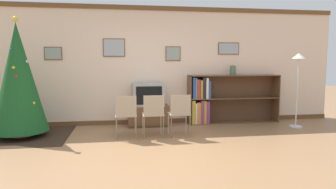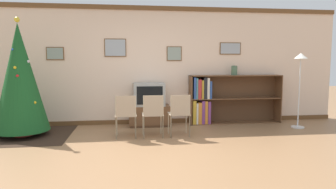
{
  "view_description": "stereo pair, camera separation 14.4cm",
  "coord_description": "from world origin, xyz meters",
  "px_view_note": "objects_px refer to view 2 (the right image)",
  "views": [
    {
      "loc": [
        -0.61,
        -4.4,
        1.44
      ],
      "look_at": [
        0.3,
        1.38,
        0.8
      ],
      "focal_mm": 32.0,
      "sensor_mm": 36.0,
      "label": 1
    },
    {
      "loc": [
        -0.47,
        -4.42,
        1.44
      ],
      "look_at": [
        0.3,
        1.38,
        0.8
      ],
      "focal_mm": 32.0,
      "sensor_mm": 36.0,
      "label": 2
    }
  ],
  "objects_px": {
    "folding_chair_left": "(126,114)",
    "bookshelf": "(216,100)",
    "standing_lamp": "(300,71)",
    "vase": "(234,70)",
    "folding_chair_right": "(180,112)",
    "christmas_tree": "(20,78)",
    "television": "(149,94)",
    "tv_console": "(149,116)",
    "folding_chair_center": "(153,113)"
  },
  "relations": [
    {
      "from": "television",
      "to": "vase",
      "type": "height_order",
      "value": "vase"
    },
    {
      "from": "christmas_tree",
      "to": "bookshelf",
      "type": "relative_size",
      "value": 1.05
    },
    {
      "from": "vase",
      "to": "television",
      "type": "bearing_deg",
      "value": -177.75
    },
    {
      "from": "christmas_tree",
      "to": "folding_chair_right",
      "type": "xyz_separation_m",
      "value": [
        3.02,
        -0.46,
        -0.66
      ]
    },
    {
      "from": "christmas_tree",
      "to": "standing_lamp",
      "type": "distance_m",
      "value": 5.73
    },
    {
      "from": "vase",
      "to": "folding_chair_left",
      "type": "bearing_deg",
      "value": -155.46
    },
    {
      "from": "tv_console",
      "to": "standing_lamp",
      "type": "bearing_deg",
      "value": -11.11
    },
    {
      "from": "folding_chair_right",
      "to": "folding_chair_left",
      "type": "bearing_deg",
      "value": 180.0
    },
    {
      "from": "bookshelf",
      "to": "tv_console",
      "type": "bearing_deg",
      "value": -177.27
    },
    {
      "from": "television",
      "to": "folding_chair_left",
      "type": "height_order",
      "value": "television"
    },
    {
      "from": "television",
      "to": "vase",
      "type": "bearing_deg",
      "value": 2.25
    },
    {
      "from": "bookshelf",
      "to": "folding_chair_center",
      "type": "bearing_deg",
      "value": -144.07
    },
    {
      "from": "folding_chair_left",
      "to": "vase",
      "type": "xyz_separation_m",
      "value": [
        2.51,
        1.15,
        0.77
      ]
    },
    {
      "from": "folding_chair_left",
      "to": "standing_lamp",
      "type": "bearing_deg",
      "value": 6.7
    },
    {
      "from": "christmas_tree",
      "to": "vase",
      "type": "relative_size",
      "value": 10.22
    },
    {
      "from": "folding_chair_center",
      "to": "bookshelf",
      "type": "xyz_separation_m",
      "value": [
        1.58,
        1.15,
        0.07
      ]
    },
    {
      "from": "folding_chair_left",
      "to": "folding_chair_center",
      "type": "distance_m",
      "value": 0.51
    },
    {
      "from": "tv_console",
      "to": "bookshelf",
      "type": "bearing_deg",
      "value": 2.73
    },
    {
      "from": "folding_chair_left",
      "to": "bookshelf",
      "type": "xyz_separation_m",
      "value": [
        2.09,
        1.15,
        0.07
      ]
    },
    {
      "from": "television",
      "to": "bookshelf",
      "type": "height_order",
      "value": "bookshelf"
    },
    {
      "from": "bookshelf",
      "to": "vase",
      "type": "distance_m",
      "value": 0.81
    },
    {
      "from": "television",
      "to": "folding_chair_right",
      "type": "height_order",
      "value": "television"
    },
    {
      "from": "television",
      "to": "standing_lamp",
      "type": "xyz_separation_m",
      "value": [
        3.22,
        -0.63,
        0.53
      ]
    },
    {
      "from": "vase",
      "to": "standing_lamp",
      "type": "height_order",
      "value": "standing_lamp"
    },
    {
      "from": "folding_chair_right",
      "to": "bookshelf",
      "type": "distance_m",
      "value": 1.57
    },
    {
      "from": "bookshelf",
      "to": "vase",
      "type": "xyz_separation_m",
      "value": [
        0.42,
        0.0,
        0.7
      ]
    },
    {
      "from": "folding_chair_right",
      "to": "bookshelf",
      "type": "height_order",
      "value": "bookshelf"
    },
    {
      "from": "bookshelf",
      "to": "television",
      "type": "bearing_deg",
      "value": -177.18
    },
    {
      "from": "folding_chair_left",
      "to": "television",
      "type": "bearing_deg",
      "value": 64.39
    },
    {
      "from": "tv_console",
      "to": "television",
      "type": "relative_size",
      "value": 1.32
    },
    {
      "from": "folding_chair_right",
      "to": "christmas_tree",
      "type": "bearing_deg",
      "value": 171.41
    },
    {
      "from": "folding_chair_right",
      "to": "bookshelf",
      "type": "relative_size",
      "value": 0.38
    },
    {
      "from": "tv_console",
      "to": "television",
      "type": "xyz_separation_m",
      "value": [
        0.0,
        -0.0,
        0.48
      ]
    },
    {
      "from": "christmas_tree",
      "to": "standing_lamp",
      "type": "bearing_deg",
      "value": -0.18
    },
    {
      "from": "folding_chair_center",
      "to": "standing_lamp",
      "type": "distance_m",
      "value": 3.34
    },
    {
      "from": "folding_chair_right",
      "to": "vase",
      "type": "xyz_separation_m",
      "value": [
        1.49,
        1.15,
        0.77
      ]
    },
    {
      "from": "television",
      "to": "vase",
      "type": "relative_size",
      "value": 3.1
    },
    {
      "from": "christmas_tree",
      "to": "vase",
      "type": "xyz_separation_m",
      "value": [
        4.51,
        0.69,
        0.11
      ]
    },
    {
      "from": "bookshelf",
      "to": "standing_lamp",
      "type": "relative_size",
      "value": 1.33
    },
    {
      "from": "television",
      "to": "standing_lamp",
      "type": "bearing_deg",
      "value": -11.07
    },
    {
      "from": "folding_chair_center",
      "to": "vase",
      "type": "bearing_deg",
      "value": 29.83
    },
    {
      "from": "christmas_tree",
      "to": "tv_console",
      "type": "relative_size",
      "value": 2.5
    },
    {
      "from": "christmas_tree",
      "to": "tv_console",
      "type": "xyz_separation_m",
      "value": [
        2.51,
        0.61,
        -0.9
      ]
    },
    {
      "from": "folding_chair_right",
      "to": "standing_lamp",
      "type": "relative_size",
      "value": 0.5
    },
    {
      "from": "christmas_tree",
      "to": "folding_chair_left",
      "type": "bearing_deg",
      "value": -12.86
    },
    {
      "from": "standing_lamp",
      "to": "television",
      "type": "bearing_deg",
      "value": 168.93
    },
    {
      "from": "standing_lamp",
      "to": "folding_chair_left",
      "type": "bearing_deg",
      "value": -173.3
    },
    {
      "from": "bookshelf",
      "to": "standing_lamp",
      "type": "bearing_deg",
      "value": -23.39
    },
    {
      "from": "christmas_tree",
      "to": "television",
      "type": "xyz_separation_m",
      "value": [
        2.51,
        0.61,
        -0.42
      ]
    },
    {
      "from": "folding_chair_left",
      "to": "bookshelf",
      "type": "height_order",
      "value": "bookshelf"
    }
  ]
}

